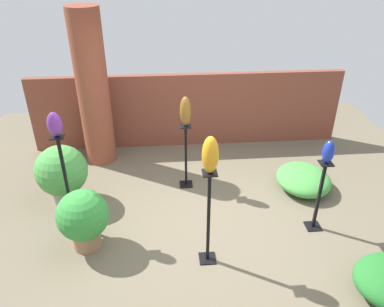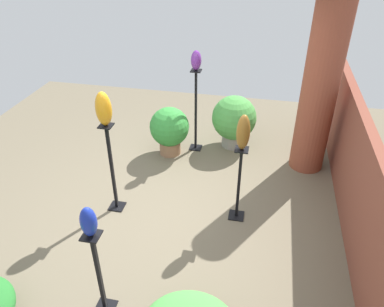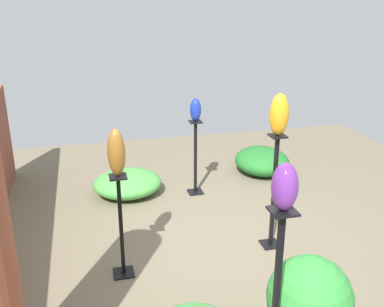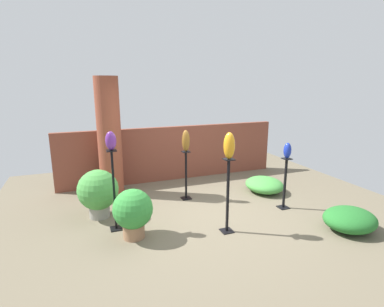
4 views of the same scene
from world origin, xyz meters
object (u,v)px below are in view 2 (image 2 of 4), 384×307
object	(u,v)px
art_vase_violet	(196,60)
potted_plant_front_left	(169,129)
art_vase_cobalt	(89,222)
art_vase_amber	(104,109)
art_vase_bronze	(243,132)
potted_plant_near_pillar	(234,119)
brick_pillar	(320,89)
pedestal_bronze	(239,188)
pedestal_cobalt	(100,278)
pedestal_amber	(112,172)
pedestal_violet	(196,114)

from	to	relation	value
art_vase_violet	potted_plant_front_left	bearing A→B (deg)	-58.83
art_vase_violet	art_vase_cobalt	distance (m)	3.26
art_vase_amber	art_vase_cobalt	xyz separation A→B (m)	(1.50, 0.47, -0.30)
art_vase_violet	art_vase_bronze	xyz separation A→B (m)	(1.58, 0.87, -0.27)
art_vase_violet	potted_plant_near_pillar	xyz separation A→B (m)	(-0.22, 0.60, -1.03)
brick_pillar	art_vase_amber	xyz separation A→B (m)	(1.58, -2.55, 0.19)
art_vase_amber	art_vase_violet	world-z (taller)	same
pedestal_bronze	potted_plant_near_pillar	distance (m)	1.82
art_vase_cobalt	pedestal_cobalt	bearing A→B (deg)	-172.87
pedestal_amber	art_vase_cobalt	size ratio (longest dim) A/B	4.14
brick_pillar	art_vase_bronze	xyz separation A→B (m)	(1.43, -0.94, -0.02)
pedestal_amber	pedestal_violet	size ratio (longest dim) A/B	0.91
art_vase_amber	art_vase_bronze	size ratio (longest dim) A/B	0.95
pedestal_amber	potted_plant_near_pillar	size ratio (longest dim) A/B	1.40
pedestal_bronze	art_vase_violet	size ratio (longest dim) A/B	3.44
pedestal_cobalt	pedestal_violet	bearing A→B (deg)	175.04
pedestal_cobalt	potted_plant_near_pillar	distance (m)	3.56
potted_plant_near_pillar	potted_plant_front_left	bearing A→B (deg)	-65.15
pedestal_amber	pedestal_cobalt	bearing A→B (deg)	17.23
pedestal_cobalt	art_vase_amber	world-z (taller)	art_vase_amber
art_vase_bronze	pedestal_cobalt	bearing A→B (deg)	-34.81
pedestal_cobalt	potted_plant_near_pillar	size ratio (longest dim) A/B	1.13
pedestal_amber	art_vase_violet	distance (m)	2.11
pedestal_amber	art_vase_bronze	xyz separation A→B (m)	(-0.15, 1.61, 0.69)
art_vase_cobalt	potted_plant_near_pillar	size ratio (longest dim) A/B	0.34
pedestal_amber	pedestal_violet	distance (m)	1.88
pedestal_amber	potted_plant_front_left	bearing A→B (deg)	166.44
pedestal_amber	potted_plant_front_left	xyz separation A→B (m)	(-1.49, 0.36, -0.12)
art_vase_amber	potted_plant_near_pillar	xyz separation A→B (m)	(-1.95, 1.35, -0.97)
pedestal_violet	art_vase_cobalt	distance (m)	3.28
art_vase_cobalt	potted_plant_front_left	size ratio (longest dim) A/B	0.38
pedestal_bronze	art_vase_cobalt	size ratio (longest dim) A/B	3.43
pedestal_bronze	art_vase_cobalt	world-z (taller)	art_vase_cobalt
pedestal_violet	pedestal_cobalt	size ratio (longest dim) A/B	1.36
art_vase_amber	art_vase_violet	distance (m)	1.88
art_vase_bronze	potted_plant_front_left	world-z (taller)	art_vase_bronze
potted_plant_front_left	pedestal_bronze	bearing A→B (deg)	42.98
brick_pillar	pedestal_bronze	world-z (taller)	brick_pillar
pedestal_amber	art_vase_violet	bearing A→B (deg)	156.61
brick_pillar	potted_plant_front_left	size ratio (longest dim) A/B	3.17
brick_pillar	pedestal_cobalt	world-z (taller)	brick_pillar
pedestal_bronze	pedestal_cobalt	bearing A→B (deg)	-34.81
art_vase_cobalt	potted_plant_front_left	xyz separation A→B (m)	(-2.99, -0.11, -0.71)
potted_plant_front_left	art_vase_bronze	bearing A→B (deg)	42.98
brick_pillar	art_vase_cobalt	xyz separation A→B (m)	(3.08, -2.09, -0.11)
pedestal_bronze	potted_plant_near_pillar	xyz separation A→B (m)	(-1.80, -0.26, 0.03)
brick_pillar	art_vase_bronze	world-z (taller)	brick_pillar
pedestal_cobalt	art_vase_amber	xyz separation A→B (m)	(-1.50, -0.47, 1.01)
brick_pillar	art_vase_bronze	distance (m)	1.71
art_vase_bronze	potted_plant_near_pillar	bearing A→B (deg)	-171.71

